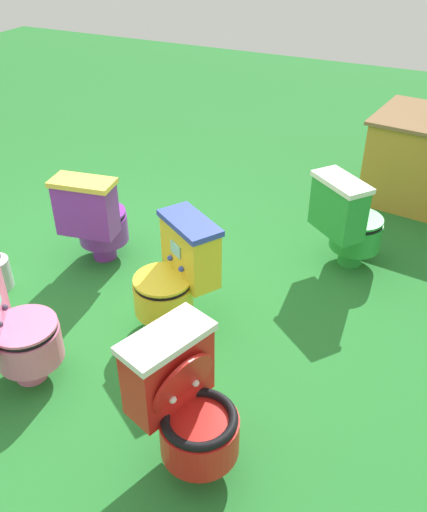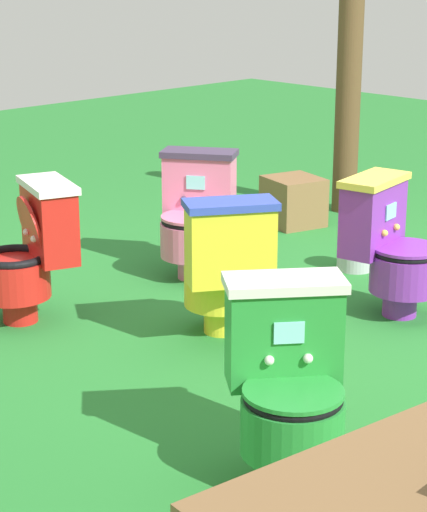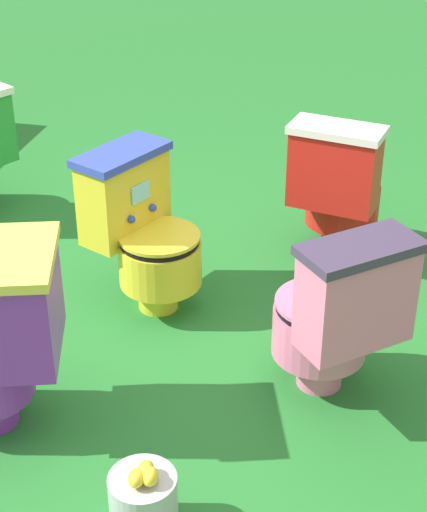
# 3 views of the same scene
# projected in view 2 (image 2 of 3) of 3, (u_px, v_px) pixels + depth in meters

# --- Properties ---
(ground) EXTENTS (14.00, 14.00, 0.00)m
(ground) POSITION_uv_depth(u_px,v_px,m) (301.00, 308.00, 5.31)
(ground) COLOR #26752D
(toilet_yellow) EXTENTS (0.60, 0.63, 0.73)m
(toilet_yellow) POSITION_uv_depth(u_px,v_px,m) (225.00, 266.00, 4.81)
(toilet_yellow) COLOR yellow
(toilet_yellow) RESTS_ON ground
(toilet_purple) EXTENTS (0.48, 0.55, 0.73)m
(toilet_purple) POSITION_uv_depth(u_px,v_px,m) (391.00, 246.00, 5.14)
(toilet_purple) COLOR purple
(toilet_purple) RESTS_ON ground
(toilet_green) EXTENTS (0.62, 0.64, 0.73)m
(toilet_green) POSITION_uv_depth(u_px,v_px,m) (288.00, 382.00, 3.52)
(toilet_green) COLOR green
(toilet_green) RESTS_ON ground
(toilet_red) EXTENTS (0.60, 0.54, 0.73)m
(toilet_red) POSITION_uv_depth(u_px,v_px,m) (31.00, 251.00, 5.04)
(toilet_red) COLOR red
(toilet_red) RESTS_ON ground
(toilet_pink) EXTENTS (0.63, 0.61, 0.73)m
(toilet_pink) POSITION_uv_depth(u_px,v_px,m) (195.00, 214.00, 5.76)
(toilet_pink) COLOR pink
(toilet_pink) RESTS_ON ground
(wooden_post) EXTENTS (0.18, 0.18, 1.76)m
(wooden_post) POSITION_uv_depth(u_px,v_px,m) (348.00, 91.00, 7.04)
(wooden_post) COLOR brown
(wooden_post) RESTS_ON ground
(small_crate) EXTENTS (0.43, 0.44, 0.34)m
(small_crate) POSITION_uv_depth(u_px,v_px,m) (293.00, 201.00, 6.88)
(small_crate) COLOR brown
(small_crate) RESTS_ON ground
(lemon_bucket) EXTENTS (0.22, 0.22, 0.28)m
(lemon_bucket) POSITION_uv_depth(u_px,v_px,m) (355.00, 251.00, 5.92)
(lemon_bucket) COLOR #B7B7BF
(lemon_bucket) RESTS_ON ground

